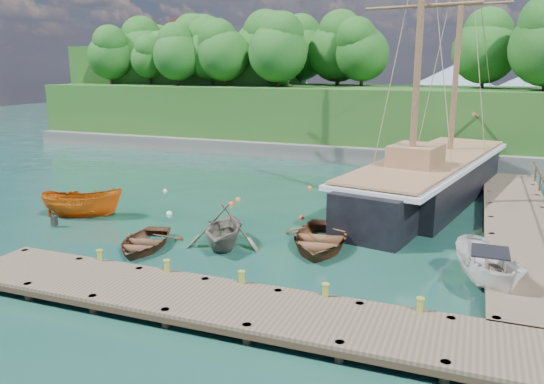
{
  "coord_description": "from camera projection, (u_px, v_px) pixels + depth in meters",
  "views": [
    {
      "loc": [
        9.16,
        -20.71,
        7.96
      ],
      "look_at": [
        0.19,
        2.51,
        2.0
      ],
      "focal_mm": 35.0,
      "sensor_mm": 36.0,
      "label": 1
    }
  ],
  "objects": [
    {
      "name": "mooring_buoy_7",
      "position": [
        310.0,
        235.0,
        25.45
      ],
      "size": [
        0.27,
        0.27,
        0.27
      ],
      "primitive_type": "sphere",
      "color": "#EF5707",
      "rests_on": "ground"
    },
    {
      "name": "distant_ridge",
      "position": [
        447.0,
        89.0,
        84.84
      ],
      "size": [
        117.0,
        40.0,
        10.0
      ],
      "color": "#728CA5",
      "rests_on": "ground"
    },
    {
      "name": "ground",
      "position": [
        248.0,
        247.0,
        23.85
      ],
      "size": [
        160.0,
        160.0,
        0.0
      ],
      "primitive_type": "plane",
      "color": "#163E32",
      "rests_on": "ground"
    },
    {
      "name": "mooring_buoy_3",
      "position": [
        337.0,
        216.0,
        28.72
      ],
      "size": [
        0.32,
        0.32,
        0.32
      ],
      "primitive_type": "sphere",
      "color": "silver",
      "rests_on": "ground"
    },
    {
      "name": "rowboat_1",
      "position": [
        224.0,
        246.0,
        23.92
      ],
      "size": [
        4.28,
        4.66,
        2.06
      ],
      "primitive_type": "imported",
      "rotation": [
        0.0,
        0.0,
        0.27
      ],
      "color": "#6A6458",
      "rests_on": "ground"
    },
    {
      "name": "bollard_1",
      "position": [
        168.0,
        287.0,
        19.57
      ],
      "size": [
        0.26,
        0.26,
        0.45
      ],
      "primitive_type": "cylinder",
      "color": "olive",
      "rests_on": "ground"
    },
    {
      "name": "rowboat_2",
      "position": [
        319.0,
        247.0,
        23.84
      ],
      "size": [
        4.46,
        5.66,
        1.06
      ],
      "primitive_type": "imported",
      "rotation": [
        0.0,
        0.0,
        0.17
      ],
      "color": "brown",
      "rests_on": "ground"
    },
    {
      "name": "dock_near",
      "position": [
        224.0,
        304.0,
        17.15
      ],
      "size": [
        20.0,
        3.2,
        1.1
      ],
      "color": "brown",
      "rests_on": "ground"
    },
    {
      "name": "bollard_3",
      "position": [
        325.0,
        313.0,
        17.47
      ],
      "size": [
        0.26,
        0.26,
        0.45
      ],
      "primitive_type": "cylinder",
      "color": "olive",
      "rests_on": "ground"
    },
    {
      "name": "schooner",
      "position": [
        431.0,
        182.0,
        32.12
      ],
      "size": [
        8.89,
        26.91,
        19.84
      ],
      "rotation": [
        0.0,
        0.0,
        -0.21
      ],
      "color": "black",
      "rests_on": "ground"
    },
    {
      "name": "dock_east",
      "position": [
        519.0,
        222.0,
        26.07
      ],
      "size": [
        3.2,
        24.0,
        1.1
      ],
      "color": "brown",
      "rests_on": "ground"
    },
    {
      "name": "bollard_2",
      "position": [
        242.0,
        299.0,
        18.52
      ],
      "size": [
        0.26,
        0.26,
        0.45
      ],
      "primitive_type": "cylinder",
      "color": "olive",
      "rests_on": "ground"
    },
    {
      "name": "mooring_buoy_0",
      "position": [
        169.0,
        214.0,
        29.11
      ],
      "size": [
        0.33,
        0.33,
        0.33
      ],
      "primitive_type": "sphere",
      "color": "white",
      "rests_on": "ground"
    },
    {
      "name": "mooring_buoy_5",
      "position": [
        310.0,
        188.0,
        35.18
      ],
      "size": [
        0.33,
        0.33,
        0.33
      ],
      "primitive_type": "sphere",
      "color": "#CF5A0A",
      "rests_on": "ground"
    },
    {
      "name": "motorboat_orange",
      "position": [
        84.0,
        217.0,
        28.58
      ],
      "size": [
        4.65,
        3.13,
        1.68
      ],
      "primitive_type": "imported",
      "rotation": [
        0.0,
        0.0,
        1.95
      ],
      "color": "#BC560E",
      "rests_on": "ground"
    },
    {
      "name": "mooring_buoy_1",
      "position": [
        231.0,
        205.0,
        31.09
      ],
      "size": [
        0.34,
        0.34,
        0.34
      ],
      "primitive_type": "sphere",
      "color": "#EE4D1D",
      "rests_on": "ground"
    },
    {
      "name": "mooring_buoy_6",
      "position": [
        165.0,
        191.0,
        34.35
      ],
      "size": [
        0.27,
        0.27,
        0.27
      ],
      "primitive_type": "sphere",
      "color": "silver",
      "rests_on": "ground"
    },
    {
      "name": "cabin_boat_white",
      "position": [
        487.0,
        288.0,
        19.43
      ],
      "size": [
        3.12,
        4.75,
        1.72
      ],
      "primitive_type": "imported",
      "rotation": [
        0.0,
        0.0,
        0.36
      ],
      "color": "silver",
      "rests_on": "ground"
    },
    {
      "name": "headland",
      "position": [
        255.0,
        89.0,
        55.53
      ],
      "size": [
        51.0,
        19.31,
        12.9
      ],
      "color": "#474744",
      "rests_on": "ground"
    },
    {
      "name": "bollard_4",
      "position": [
        418.0,
        329.0,
        16.42
      ],
      "size": [
        0.26,
        0.26,
        0.45
      ],
      "primitive_type": "cylinder",
      "color": "olive",
      "rests_on": "ground"
    },
    {
      "name": "bollard_0",
      "position": [
        101.0,
        275.0,
        20.62
      ],
      "size": [
        0.26,
        0.26,
        0.45
      ],
      "primitive_type": "cylinder",
      "color": "olive",
      "rests_on": "ground"
    },
    {
      "name": "rowboat_0",
      "position": [
        144.0,
        248.0,
        23.71
      ],
      "size": [
        3.65,
        4.52,
        0.83
      ],
      "primitive_type": "imported",
      "rotation": [
        0.0,
        0.0,
        0.22
      ],
      "color": "brown",
      "rests_on": "ground"
    },
    {
      "name": "mooring_buoy_2",
      "position": [
        301.0,
        219.0,
        28.25
      ],
      "size": [
        0.29,
        0.29,
        0.29
      ],
      "primitive_type": "sphere",
      "color": "red",
      "rests_on": "ground"
    },
    {
      "name": "mooring_buoy_4",
      "position": [
        238.0,
        200.0,
        32.12
      ],
      "size": [
        0.31,
        0.31,
        0.31
      ],
      "primitive_type": "sphere",
      "color": "orange",
      "rests_on": "ground"
    }
  ]
}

